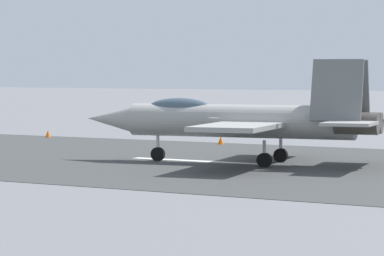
# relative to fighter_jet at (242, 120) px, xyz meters

# --- Properties ---
(ground_plane) EXTENTS (400.00, 400.00, 0.00)m
(ground_plane) POSITION_rel_fighter_jet_xyz_m (2.13, -0.15, -2.36)
(ground_plane) COLOR slate
(runway_strip) EXTENTS (240.00, 26.00, 0.02)m
(runway_strip) POSITION_rel_fighter_jet_xyz_m (2.11, -0.15, -2.35)
(runway_strip) COLOR #3D3E3E
(runway_strip) RESTS_ON ground
(fighter_jet) EXTENTS (17.06, 13.52, 5.55)m
(fighter_jet) POSITION_rel_fighter_jet_xyz_m (0.00, 0.00, 0.00)
(fighter_jet) COLOR #9D9D99
(fighter_jet) RESTS_ON ground
(marker_cone_mid) EXTENTS (0.44, 0.44, 0.55)m
(marker_cone_mid) POSITION_rel_fighter_jet_xyz_m (7.46, -11.91, -2.09)
(marker_cone_mid) COLOR orange
(marker_cone_mid) RESTS_ON ground
(marker_cone_far) EXTENTS (0.44, 0.44, 0.55)m
(marker_cone_far) POSITION_rel_fighter_jet_xyz_m (22.00, -11.91, -2.09)
(marker_cone_far) COLOR orange
(marker_cone_far) RESTS_ON ground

